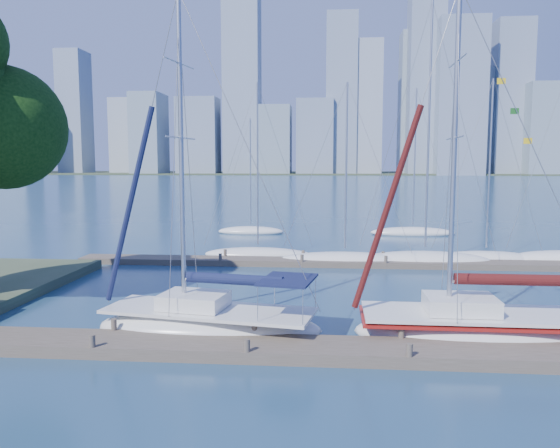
{
  "coord_description": "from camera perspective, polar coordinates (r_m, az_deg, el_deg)",
  "views": [
    {
      "loc": [
        2.44,
        -17.25,
        6.26
      ],
      "look_at": [
        0.62,
        4.0,
        3.88
      ],
      "focal_mm": 35.0,
      "sensor_mm": 36.0,
      "label": 1
    }
  ],
  "objects": [
    {
      "name": "ground",
      "position": [
        18.51,
        -3.06,
        -13.41
      ],
      "size": [
        700.0,
        700.0,
        0.0
      ],
      "primitive_type": "plane",
      "color": "navy",
      "rests_on": "ground"
    },
    {
      "name": "near_dock",
      "position": [
        18.44,
        -3.06,
        -12.83
      ],
      "size": [
        26.0,
        2.0,
        0.4
      ],
      "primitive_type": "cube",
      "color": "#4C4337",
      "rests_on": "ground"
    },
    {
      "name": "far_dock",
      "position": [
        33.8,
        4.07,
        -4.02
      ],
      "size": [
        30.0,
        1.8,
        0.36
      ],
      "primitive_type": "cube",
      "color": "#4C4337",
      "rests_on": "ground"
    },
    {
      "name": "far_shore",
      "position": [
        337.32,
        4.49,
        5.27
      ],
      "size": [
        800.0,
        100.0,
        1.5
      ],
      "primitive_type": "cube",
      "color": "#38472D",
      "rests_on": "ground"
    },
    {
      "name": "sailboat_navy",
      "position": [
        20.29,
        -7.46,
        -8.72
      ],
      "size": [
        8.6,
        4.07,
        12.82
      ],
      "rotation": [
        0.0,
        0.0,
        -0.17
      ],
      "color": "silver",
      "rests_on": "ground"
    },
    {
      "name": "sailboat_maroon",
      "position": [
        20.71,
        19.9,
        -8.85
      ],
      "size": [
        8.67,
        2.9,
        12.74
      ],
      "rotation": [
        0.0,
        0.0,
        -0.01
      ],
      "color": "silver",
      "rests_on": "ground"
    },
    {
      "name": "bg_boat_1",
      "position": [
        36.57,
        -2.31,
        -3.14
      ],
      "size": [
        7.34,
        2.35,
        11.78
      ],
      "rotation": [
        0.0,
        0.0,
        0.06
      ],
      "color": "silver",
      "rests_on": "ground"
    },
    {
      "name": "bg_boat_2",
      "position": [
        34.38,
        6.8,
        -3.76
      ],
      "size": [
        8.58,
        4.88,
        11.48
      ],
      "rotation": [
        0.0,
        0.0,
        -0.34
      ],
      "color": "silver",
      "rests_on": "ground"
    },
    {
      "name": "bg_boat_3",
      "position": [
        35.14,
        14.9,
        -3.6
      ],
      "size": [
        8.49,
        4.18,
        16.22
      ],
      "rotation": [
        0.0,
        0.0,
        -0.22
      ],
      "color": "silver",
      "rests_on": "ground"
    },
    {
      "name": "bg_boat_4",
      "position": [
        37.22,
        20.71,
        -3.36
      ],
      "size": [
        6.82,
        2.4,
        11.78
      ],
      "rotation": [
        0.0,
        0.0,
        -0.05
      ],
      "color": "silver",
      "rests_on": "ground"
    },
    {
      "name": "bg_boat_6",
      "position": [
        48.94,
        -3.07,
        -0.74
      ],
      "size": [
        6.07,
        2.59,
        10.46
      ],
      "rotation": [
        0.0,
        0.0,
        0.12
      ],
      "color": "silver",
      "rests_on": "ground"
    },
    {
      "name": "bg_boat_7",
      "position": [
        49.25,
        13.7,
        -0.83
      ],
      "size": [
        7.52,
        2.9,
        12.96
      ],
      "rotation": [
        0.0,
        0.0,
        0.11
      ],
      "color": "silver",
      "rests_on": "ground"
    },
    {
      "name": "skyline",
      "position": [
        309.77,
        8.88,
        11.95
      ],
      "size": [
        503.07,
        51.31,
        121.41
      ],
      "color": "gray",
      "rests_on": "ground"
    }
  ]
}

